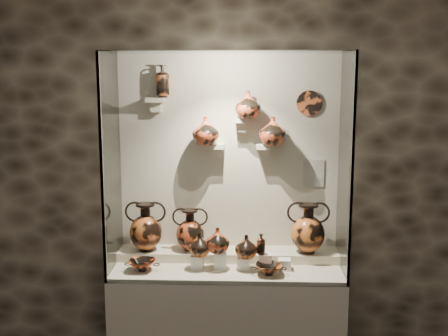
# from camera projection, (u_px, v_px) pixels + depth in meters

# --- Properties ---
(wall_back) EXTENTS (5.00, 0.02, 3.20)m
(wall_back) POSITION_uv_depth(u_px,v_px,m) (229.00, 158.00, 4.36)
(wall_back) COLOR #2D241C
(wall_back) RESTS_ON ground
(plinth) EXTENTS (1.70, 0.60, 0.80)m
(plinth) POSITION_uv_depth(u_px,v_px,m) (227.00, 320.00, 4.25)
(plinth) COLOR #BFB299
(plinth) RESTS_ON floor
(front_tier) EXTENTS (1.68, 0.58, 0.03)m
(front_tier) POSITION_uv_depth(u_px,v_px,m) (227.00, 268.00, 4.18)
(front_tier) COLOR beige
(front_tier) RESTS_ON plinth
(rear_tier) EXTENTS (1.70, 0.25, 0.10)m
(rear_tier) POSITION_uv_depth(u_px,v_px,m) (228.00, 256.00, 4.34)
(rear_tier) COLOR beige
(rear_tier) RESTS_ON plinth
(back_panel) EXTENTS (1.70, 0.03, 1.60)m
(back_panel) POSITION_uv_depth(u_px,v_px,m) (229.00, 158.00, 4.35)
(back_panel) COLOR #BFB299
(back_panel) RESTS_ON plinth
(glass_front) EXTENTS (1.70, 0.01, 1.60)m
(glass_front) POSITION_uv_depth(u_px,v_px,m) (226.00, 172.00, 3.75)
(glass_front) COLOR white
(glass_front) RESTS_ON plinth
(glass_left) EXTENTS (0.01, 0.60, 1.60)m
(glass_left) POSITION_uv_depth(u_px,v_px,m) (111.00, 164.00, 4.07)
(glass_left) COLOR white
(glass_left) RESTS_ON plinth
(glass_right) EXTENTS (0.01, 0.60, 1.60)m
(glass_right) POSITION_uv_depth(u_px,v_px,m) (345.00, 165.00, 4.01)
(glass_right) COLOR white
(glass_right) RESTS_ON plinth
(glass_top) EXTENTS (1.70, 0.60, 0.01)m
(glass_top) POSITION_uv_depth(u_px,v_px,m) (227.00, 52.00, 3.90)
(glass_top) COLOR white
(glass_top) RESTS_ON back_panel
(frame_post_left) EXTENTS (0.02, 0.02, 1.60)m
(frame_post_left) POSITION_uv_depth(u_px,v_px,m) (102.00, 171.00, 3.79)
(frame_post_left) COLOR gray
(frame_post_left) RESTS_ON plinth
(frame_post_right) EXTENTS (0.02, 0.02, 1.60)m
(frame_post_right) POSITION_uv_depth(u_px,v_px,m) (352.00, 172.00, 3.72)
(frame_post_right) COLOR gray
(frame_post_right) RESTS_ON plinth
(pedestal_a) EXTENTS (0.09, 0.09, 0.10)m
(pedestal_a) POSITION_uv_depth(u_px,v_px,m) (197.00, 262.00, 4.13)
(pedestal_a) COLOR silver
(pedestal_a) RESTS_ON front_tier
(pedestal_b) EXTENTS (0.09, 0.09, 0.13)m
(pedestal_b) POSITION_uv_depth(u_px,v_px,m) (220.00, 260.00, 4.12)
(pedestal_b) COLOR silver
(pedestal_b) RESTS_ON front_tier
(pedestal_c) EXTENTS (0.09, 0.09, 0.09)m
(pedestal_c) POSITION_uv_depth(u_px,v_px,m) (243.00, 263.00, 4.11)
(pedestal_c) COLOR silver
(pedestal_c) RESTS_ON front_tier
(pedestal_d) EXTENTS (0.09, 0.09, 0.12)m
(pedestal_d) POSITION_uv_depth(u_px,v_px,m) (265.00, 261.00, 4.10)
(pedestal_d) COLOR silver
(pedestal_d) RESTS_ON front_tier
(pedestal_e) EXTENTS (0.09, 0.09, 0.08)m
(pedestal_e) POSITION_uv_depth(u_px,v_px,m) (284.00, 264.00, 4.10)
(pedestal_e) COLOR silver
(pedestal_e) RESTS_ON front_tier
(bracket_ul) EXTENTS (0.14, 0.12, 0.04)m
(bracket_ul) POSITION_uv_depth(u_px,v_px,m) (156.00, 100.00, 4.22)
(bracket_ul) COLOR #BFB299
(bracket_ul) RESTS_ON back_panel
(bracket_ca) EXTENTS (0.14, 0.12, 0.04)m
(bracket_ca) POSITION_uv_depth(u_px,v_px,m) (215.00, 146.00, 4.26)
(bracket_ca) COLOR #BFB299
(bracket_ca) RESTS_ON back_panel
(bracket_cb) EXTENTS (0.10, 0.12, 0.04)m
(bracket_cb) POSITION_uv_depth(u_px,v_px,m) (242.00, 120.00, 4.22)
(bracket_cb) COLOR #BFB299
(bracket_cb) RESTS_ON back_panel
(bracket_cc) EXTENTS (0.14, 0.12, 0.04)m
(bracket_cc) POSITION_uv_depth(u_px,v_px,m) (265.00, 146.00, 4.25)
(bracket_cc) COLOR #BFB299
(bracket_cc) RESTS_ON back_panel
(amphora_left) EXTENTS (0.33, 0.33, 0.37)m
(amphora_left) POSITION_uv_depth(u_px,v_px,m) (146.00, 227.00, 4.29)
(amphora_left) COLOR #AB5220
(amphora_left) RESTS_ON rear_tier
(amphora_mid) EXTENTS (0.34, 0.34, 0.33)m
(amphora_mid) POSITION_uv_depth(u_px,v_px,m) (190.00, 230.00, 4.30)
(amphora_mid) COLOR #AA3D1E
(amphora_mid) RESTS_ON rear_tier
(amphora_right) EXTENTS (0.38, 0.38, 0.38)m
(amphora_right) POSITION_uv_depth(u_px,v_px,m) (308.00, 228.00, 4.24)
(amphora_right) COLOR #AB5220
(amphora_right) RESTS_ON rear_tier
(jug_a) EXTENTS (0.20, 0.20, 0.17)m
(jug_a) POSITION_uv_depth(u_px,v_px,m) (200.00, 245.00, 4.09)
(jug_a) COLOR #AB5220
(jug_a) RESTS_ON pedestal_a
(jug_b) EXTENTS (0.19, 0.19, 0.18)m
(jug_b) POSITION_uv_depth(u_px,v_px,m) (218.00, 240.00, 4.07)
(jug_b) COLOR #AA3D1E
(jug_b) RESTS_ON pedestal_b
(jug_c) EXTENTS (0.20, 0.20, 0.17)m
(jug_c) POSITION_uv_depth(u_px,v_px,m) (246.00, 247.00, 4.07)
(jug_c) COLOR #AB5220
(jug_c) RESTS_ON pedestal_c
(lekythos_small) EXTENTS (0.09, 0.09, 0.17)m
(lekythos_small) POSITION_uv_depth(u_px,v_px,m) (261.00, 243.00, 4.07)
(lekythos_small) COLOR #AA3D1E
(lekythos_small) RESTS_ON pedestal_d
(kylix_left) EXTENTS (0.30, 0.27, 0.10)m
(kylix_left) POSITION_uv_depth(u_px,v_px,m) (142.00, 264.00, 4.07)
(kylix_left) COLOR #AA3D1E
(kylix_left) RESTS_ON front_tier
(kylix_right) EXTENTS (0.27, 0.24, 0.10)m
(kylix_right) POSITION_uv_depth(u_px,v_px,m) (269.00, 268.00, 3.99)
(kylix_right) COLOR #AB5220
(kylix_right) RESTS_ON front_tier
(lekythos_tall) EXTENTS (0.13, 0.13, 0.27)m
(lekythos_tall) POSITION_uv_depth(u_px,v_px,m) (163.00, 79.00, 4.19)
(lekythos_tall) COLOR #AB5220
(lekythos_tall) RESTS_ON bracket_ul
(ovoid_vase_a) EXTENTS (0.26, 0.26, 0.21)m
(ovoid_vase_a) POSITION_uv_depth(u_px,v_px,m) (206.00, 131.00, 4.20)
(ovoid_vase_a) COLOR #AA3D1E
(ovoid_vase_a) RESTS_ON bracket_ca
(ovoid_vase_b) EXTENTS (0.20, 0.20, 0.20)m
(ovoid_vase_b) POSITION_uv_depth(u_px,v_px,m) (248.00, 105.00, 4.16)
(ovoid_vase_b) COLOR #AA3D1E
(ovoid_vase_b) RESTS_ON bracket_cb
(ovoid_vase_c) EXTENTS (0.23, 0.23, 0.21)m
(ovoid_vase_c) POSITION_uv_depth(u_px,v_px,m) (273.00, 131.00, 4.18)
(ovoid_vase_c) COLOR #AA3D1E
(ovoid_vase_c) RESTS_ON bracket_cc
(wall_plate) EXTENTS (0.19, 0.02, 0.19)m
(wall_plate) POSITION_uv_depth(u_px,v_px,m) (309.00, 103.00, 4.23)
(wall_plate) COLOR #B95124
(wall_plate) RESTS_ON back_panel
(info_placard) EXTENTS (0.16, 0.01, 0.21)m
(info_placard) POSITION_uv_depth(u_px,v_px,m) (314.00, 173.00, 4.33)
(info_placard) COLOR beige
(info_placard) RESTS_ON back_panel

